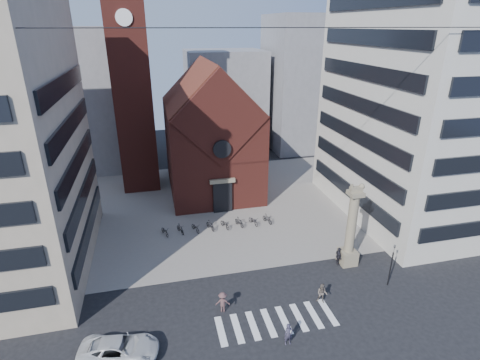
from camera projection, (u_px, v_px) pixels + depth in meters
name	position (u px, v px, depth m)	size (l,w,h in m)	color
ground	(259.00, 298.00, 32.81)	(120.00, 120.00, 0.00)	black
piazza	(220.00, 204.00, 49.87)	(46.00, 30.00, 0.05)	gray
zebra_crossing	(276.00, 321.00, 30.23)	(10.20, 3.20, 0.01)	white
church	(211.00, 135.00, 52.25)	(12.00, 16.65, 18.00)	maroon
campanile	(131.00, 77.00, 49.80)	(5.50, 5.50, 31.20)	maroon
building_right	(435.00, 83.00, 42.59)	(18.00, 22.00, 32.00)	beige
bg_block_left	(73.00, 100.00, 60.26)	(16.00, 14.00, 22.00)	gray
bg_block_mid	(225.00, 100.00, 71.08)	(14.00, 12.00, 18.00)	gray
bg_block_right	(311.00, 83.00, 70.65)	(16.00, 14.00, 24.00)	gray
lion_column	(351.00, 233.00, 36.32)	(1.63, 1.60, 8.68)	gray
traffic_light	(391.00, 264.00, 33.60)	(0.13, 0.16, 4.30)	black
white_car	(119.00, 349.00, 26.65)	(2.58, 5.60, 1.56)	silver
pedestrian_0	(288.00, 334.00, 27.76)	(0.67, 0.44, 1.83)	#322E41
pedestrian_1	(322.00, 293.00, 31.98)	(0.89, 0.70, 1.84)	#5D534A
pedestrian_2	(338.00, 256.00, 37.06)	(1.12, 0.47, 1.92)	black
pedestrian_3	(223.00, 302.00, 30.96)	(1.20, 0.69, 1.86)	brown
scooter_0	(165.00, 231.00, 42.43)	(0.65, 1.86, 0.98)	black
scooter_1	(180.00, 229.00, 42.78)	(0.51, 1.81, 1.08)	black
scooter_2	(195.00, 227.00, 43.17)	(0.65, 1.86, 0.98)	black
scooter_3	(210.00, 225.00, 43.52)	(0.51, 1.81, 1.08)	black
scooter_4	(225.00, 224.00, 43.91)	(0.65, 1.86, 0.98)	black
scooter_5	(239.00, 222.00, 44.26)	(0.51, 1.81, 1.08)	black
scooter_6	(253.00, 221.00, 44.66)	(0.65, 1.86, 0.98)	black
scooter_7	(267.00, 219.00, 45.01)	(0.51, 1.81, 1.08)	black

